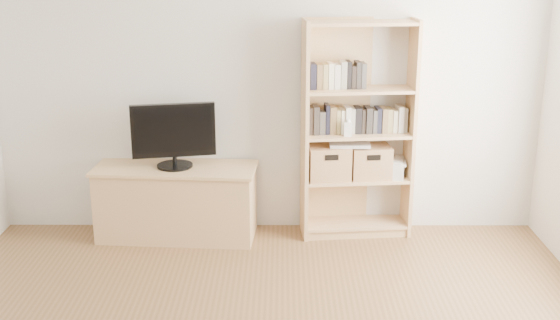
{
  "coord_description": "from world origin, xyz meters",
  "views": [
    {
      "loc": [
        0.12,
        -3.15,
        2.34
      ],
      "look_at": [
        0.1,
        1.9,
        0.78
      ],
      "focal_mm": 45.0,
      "sensor_mm": 36.0,
      "label": 1
    }
  ],
  "objects_px": {
    "tv_stand": "(177,203)",
    "laptop": "(350,144)",
    "basket_left": "(328,162)",
    "baby_monitor": "(348,129)",
    "bookshelf": "(358,130)",
    "television": "(174,135)",
    "basket_right": "(370,161)"
  },
  "relations": [
    {
      "from": "basket_right",
      "to": "laptop",
      "type": "xyz_separation_m",
      "value": [
        -0.17,
        -0.02,
        0.16
      ]
    },
    {
      "from": "tv_stand",
      "to": "television",
      "type": "relative_size",
      "value": 1.9
    },
    {
      "from": "bookshelf",
      "to": "laptop",
      "type": "distance_m",
      "value": 0.13
    },
    {
      "from": "laptop",
      "to": "basket_left",
      "type": "bearing_deg",
      "value": -173.61
    },
    {
      "from": "tv_stand",
      "to": "laptop",
      "type": "xyz_separation_m",
      "value": [
        1.42,
        0.07,
        0.49
      ]
    },
    {
      "from": "bookshelf",
      "to": "basket_left",
      "type": "distance_m",
      "value": 0.35
    },
    {
      "from": "tv_stand",
      "to": "baby_monitor",
      "type": "height_order",
      "value": "baby_monitor"
    },
    {
      "from": "laptop",
      "to": "television",
      "type": "bearing_deg",
      "value": -175.91
    },
    {
      "from": "basket_right",
      "to": "laptop",
      "type": "relative_size",
      "value": 0.99
    },
    {
      "from": "basket_left",
      "to": "basket_right",
      "type": "distance_m",
      "value": 0.35
    },
    {
      "from": "baby_monitor",
      "to": "television",
      "type": "bearing_deg",
      "value": -176.86
    },
    {
      "from": "tv_stand",
      "to": "basket_right",
      "type": "relative_size",
      "value": 3.95
    },
    {
      "from": "basket_left",
      "to": "basket_right",
      "type": "height_order",
      "value": "basket_left"
    },
    {
      "from": "basket_left",
      "to": "basket_right",
      "type": "bearing_deg",
      "value": -2.66
    },
    {
      "from": "bookshelf",
      "to": "basket_left",
      "type": "height_order",
      "value": "bookshelf"
    },
    {
      "from": "television",
      "to": "baby_monitor",
      "type": "xyz_separation_m",
      "value": [
        1.39,
        -0.03,
        0.06
      ]
    },
    {
      "from": "tv_stand",
      "to": "basket_right",
      "type": "bearing_deg",
      "value": 7.33
    },
    {
      "from": "television",
      "to": "baby_monitor",
      "type": "height_order",
      "value": "television"
    },
    {
      "from": "baby_monitor",
      "to": "basket_right",
      "type": "height_order",
      "value": "baby_monitor"
    },
    {
      "from": "basket_left",
      "to": "basket_right",
      "type": "relative_size",
      "value": 1.05
    },
    {
      "from": "basket_left",
      "to": "tv_stand",
      "type": "bearing_deg",
      "value": 174.1
    },
    {
      "from": "basket_left",
      "to": "baby_monitor",
      "type": "bearing_deg",
      "value": -36.82
    },
    {
      "from": "bookshelf",
      "to": "television",
      "type": "height_order",
      "value": "bookshelf"
    },
    {
      "from": "bookshelf",
      "to": "laptop",
      "type": "xyz_separation_m",
      "value": [
        -0.06,
        -0.01,
        -0.11
      ]
    },
    {
      "from": "baby_monitor",
      "to": "bookshelf",
      "type": "bearing_deg",
      "value": 54.92
    },
    {
      "from": "basket_right",
      "to": "laptop",
      "type": "bearing_deg",
      "value": 179.73
    },
    {
      "from": "baby_monitor",
      "to": "basket_right",
      "type": "xyz_separation_m",
      "value": [
        0.2,
        0.11,
        -0.3
      ]
    },
    {
      "from": "bookshelf",
      "to": "laptop",
      "type": "relative_size",
      "value": 5.48
    },
    {
      "from": "tv_stand",
      "to": "laptop",
      "type": "distance_m",
      "value": 1.5
    },
    {
      "from": "baby_monitor",
      "to": "basket_right",
      "type": "bearing_deg",
      "value": 34.27
    },
    {
      "from": "basket_right",
      "to": "tv_stand",
      "type": "bearing_deg",
      "value": 176.58
    },
    {
      "from": "television",
      "to": "basket_right",
      "type": "bearing_deg",
      "value": -8.2
    }
  ]
}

